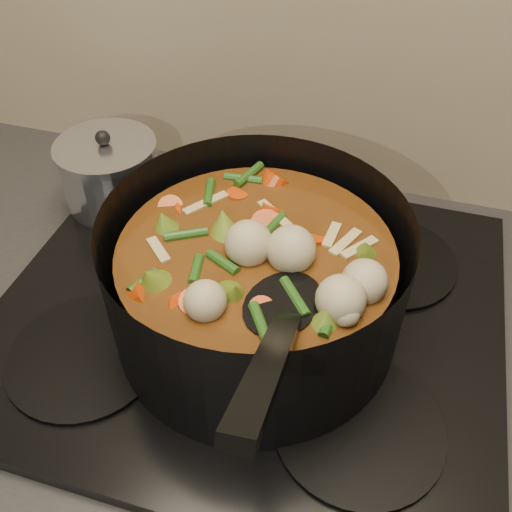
# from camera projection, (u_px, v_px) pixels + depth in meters

# --- Properties ---
(counter) EXTENTS (2.64, 0.64, 0.91)m
(counter) POSITION_uv_depth(u_px,v_px,m) (251.00, 475.00, 1.05)
(counter) COLOR brown
(counter) RESTS_ON ground
(stovetop) EXTENTS (0.62, 0.54, 0.03)m
(stovetop) POSITION_uv_depth(u_px,v_px,m) (249.00, 310.00, 0.73)
(stovetop) COLOR black
(stovetop) RESTS_ON counter
(stockpot) EXTENTS (0.37, 0.47, 0.25)m
(stockpot) POSITION_uv_depth(u_px,v_px,m) (256.00, 282.00, 0.64)
(stockpot) COLOR black
(stockpot) RESTS_ON stovetop
(saucepan) EXTENTS (0.15, 0.15, 0.12)m
(saucepan) POSITION_uv_depth(u_px,v_px,m) (110.00, 173.00, 0.84)
(saucepan) COLOR silver
(saucepan) RESTS_ON stovetop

